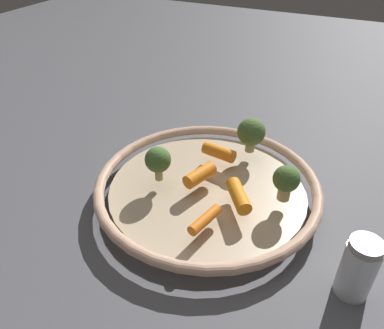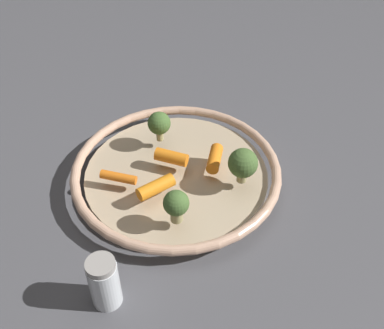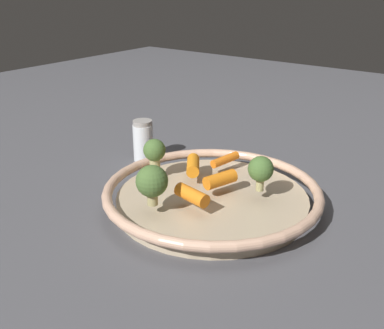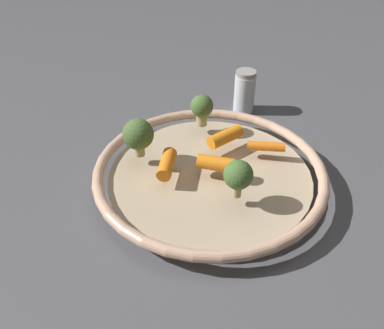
{
  "view_description": "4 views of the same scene",
  "coord_description": "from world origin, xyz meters",
  "px_view_note": "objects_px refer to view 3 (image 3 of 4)",
  "views": [
    {
      "loc": [
        0.18,
        -0.43,
        0.39
      ],
      "look_at": [
        -0.02,
        -0.02,
        0.08
      ],
      "focal_mm": 34.9,
      "sensor_mm": 36.0,
      "label": 1
    },
    {
      "loc": [
        0.57,
        0.03,
        0.57
      ],
      "look_at": [
        0.02,
        0.03,
        0.06
      ],
      "focal_mm": 43.9,
      "sensor_mm": 36.0,
      "label": 2
    },
    {
      "loc": [
        -0.38,
        0.56,
        0.35
      ],
      "look_at": [
        0.03,
        0.02,
        0.07
      ],
      "focal_mm": 43.59,
      "sensor_mm": 36.0,
      "label": 3
    },
    {
      "loc": [
        -0.49,
        0.05,
        0.41
      ],
      "look_at": [
        -0.03,
        0.03,
        0.06
      ],
      "focal_mm": 38.34,
      "sensor_mm": 36.0,
      "label": 4
    }
  ],
  "objects_px": {
    "salt_shaker": "(143,141)",
    "baby_carrot_right": "(220,179)",
    "baby_carrot_center": "(225,160)",
    "broccoli_floret_small": "(152,182)",
    "broccoli_floret_mid": "(261,170)",
    "serving_bowl": "(212,196)",
    "baby_carrot_back": "(193,165)",
    "broccoli_floret_edge": "(154,152)",
    "baby_carrot_left": "(192,195)"
  },
  "relations": [
    {
      "from": "baby_carrot_right",
      "to": "broccoli_floret_edge",
      "type": "relative_size",
      "value": 0.99
    },
    {
      "from": "baby_carrot_back",
      "to": "broccoli_floret_mid",
      "type": "xyz_separation_m",
      "value": [
        -0.13,
        -0.0,
        0.02
      ]
    },
    {
      "from": "serving_bowl",
      "to": "baby_carrot_right",
      "type": "height_order",
      "value": "baby_carrot_right"
    },
    {
      "from": "serving_bowl",
      "to": "salt_shaker",
      "type": "height_order",
      "value": "salt_shaker"
    },
    {
      "from": "salt_shaker",
      "to": "broccoli_floret_small",
      "type": "bearing_deg",
      "value": 135.4
    },
    {
      "from": "baby_carrot_left",
      "to": "salt_shaker",
      "type": "distance_m",
      "value": 0.28
    },
    {
      "from": "serving_bowl",
      "to": "broccoli_floret_small",
      "type": "relative_size",
      "value": 5.73
    },
    {
      "from": "serving_bowl",
      "to": "broccoli_floret_edge",
      "type": "bearing_deg",
      "value": 2.48
    },
    {
      "from": "baby_carrot_center",
      "to": "broccoli_floret_small",
      "type": "bearing_deg",
      "value": 90.7
    },
    {
      "from": "broccoli_floret_edge",
      "to": "salt_shaker",
      "type": "bearing_deg",
      "value": -39.36
    },
    {
      "from": "serving_bowl",
      "to": "baby_carrot_back",
      "type": "height_order",
      "value": "baby_carrot_back"
    },
    {
      "from": "baby_carrot_center",
      "to": "broccoli_floret_small",
      "type": "height_order",
      "value": "broccoli_floret_small"
    },
    {
      "from": "baby_carrot_back",
      "to": "baby_carrot_left",
      "type": "distance_m",
      "value": 0.12
    },
    {
      "from": "baby_carrot_back",
      "to": "broccoli_floret_small",
      "type": "xyz_separation_m",
      "value": [
        -0.03,
        0.14,
        0.03
      ]
    },
    {
      "from": "baby_carrot_back",
      "to": "broccoli_floret_edge",
      "type": "height_order",
      "value": "broccoli_floret_edge"
    },
    {
      "from": "baby_carrot_left",
      "to": "broccoli_floret_mid",
      "type": "xyz_separation_m",
      "value": [
        -0.06,
        -0.1,
        0.02
      ]
    },
    {
      "from": "baby_carrot_right",
      "to": "broccoli_floret_edge",
      "type": "height_order",
      "value": "broccoli_floret_edge"
    },
    {
      "from": "salt_shaker",
      "to": "baby_carrot_right",
      "type": "bearing_deg",
      "value": 161.83
    },
    {
      "from": "broccoli_floret_edge",
      "to": "salt_shaker",
      "type": "height_order",
      "value": "broccoli_floret_edge"
    },
    {
      "from": "broccoli_floret_small",
      "to": "baby_carrot_back",
      "type": "bearing_deg",
      "value": -78.61
    },
    {
      "from": "baby_carrot_center",
      "to": "baby_carrot_back",
      "type": "height_order",
      "value": "baby_carrot_back"
    },
    {
      "from": "serving_bowl",
      "to": "salt_shaker",
      "type": "distance_m",
      "value": 0.25
    },
    {
      "from": "broccoli_floret_edge",
      "to": "broccoli_floret_mid",
      "type": "distance_m",
      "value": 0.19
    },
    {
      "from": "baby_carrot_center",
      "to": "broccoli_floret_edge",
      "type": "height_order",
      "value": "broccoli_floret_edge"
    },
    {
      "from": "baby_carrot_back",
      "to": "salt_shaker",
      "type": "distance_m",
      "value": 0.18
    },
    {
      "from": "broccoli_floret_mid",
      "to": "salt_shaker",
      "type": "relative_size",
      "value": 0.67
    },
    {
      "from": "baby_carrot_back",
      "to": "baby_carrot_left",
      "type": "xyz_separation_m",
      "value": [
        -0.07,
        0.09,
        -0.0
      ]
    },
    {
      "from": "serving_bowl",
      "to": "salt_shaker",
      "type": "bearing_deg",
      "value": -20.63
    },
    {
      "from": "baby_carrot_right",
      "to": "salt_shaker",
      "type": "height_order",
      "value": "salt_shaker"
    },
    {
      "from": "serving_bowl",
      "to": "baby_carrot_left",
      "type": "height_order",
      "value": "baby_carrot_left"
    },
    {
      "from": "baby_carrot_center",
      "to": "broccoli_floret_edge",
      "type": "bearing_deg",
      "value": 49.6
    },
    {
      "from": "baby_carrot_right",
      "to": "baby_carrot_back",
      "type": "height_order",
      "value": "same"
    },
    {
      "from": "baby_carrot_center",
      "to": "baby_carrot_right",
      "type": "xyz_separation_m",
      "value": [
        -0.05,
        0.08,
        0.0
      ]
    },
    {
      "from": "baby_carrot_left",
      "to": "broccoli_floret_edge",
      "type": "height_order",
      "value": "broccoli_floret_edge"
    },
    {
      "from": "baby_carrot_left",
      "to": "broccoli_floret_small",
      "type": "bearing_deg",
      "value": 46.23
    },
    {
      "from": "broccoli_floret_small",
      "to": "broccoli_floret_mid",
      "type": "bearing_deg",
      "value": -126.6
    },
    {
      "from": "baby_carrot_back",
      "to": "broccoli_floret_mid",
      "type": "height_order",
      "value": "broccoli_floret_mid"
    },
    {
      "from": "baby_carrot_center",
      "to": "broccoli_floret_mid",
      "type": "bearing_deg",
      "value": 150.03
    },
    {
      "from": "baby_carrot_center",
      "to": "baby_carrot_right",
      "type": "height_order",
      "value": "baby_carrot_right"
    },
    {
      "from": "broccoli_floret_mid",
      "to": "baby_carrot_center",
      "type": "bearing_deg",
      "value": -29.97
    },
    {
      "from": "serving_bowl",
      "to": "broccoli_floret_mid",
      "type": "bearing_deg",
      "value": -155.91
    },
    {
      "from": "baby_carrot_right",
      "to": "broccoli_floret_mid",
      "type": "distance_m",
      "value": 0.07
    },
    {
      "from": "broccoli_floret_mid",
      "to": "serving_bowl",
      "type": "bearing_deg",
      "value": 24.09
    },
    {
      "from": "serving_bowl",
      "to": "broccoli_floret_mid",
      "type": "height_order",
      "value": "broccoli_floret_mid"
    },
    {
      "from": "serving_bowl",
      "to": "broccoli_floret_edge",
      "type": "xyz_separation_m",
      "value": [
        0.12,
        0.01,
        0.05
      ]
    },
    {
      "from": "broccoli_floret_edge",
      "to": "broccoli_floret_mid",
      "type": "bearing_deg",
      "value": -169.09
    },
    {
      "from": "serving_bowl",
      "to": "broccoli_floret_mid",
      "type": "distance_m",
      "value": 0.09
    },
    {
      "from": "serving_bowl",
      "to": "baby_carrot_back",
      "type": "xyz_separation_m",
      "value": [
        0.06,
        -0.03,
        0.03
      ]
    },
    {
      "from": "baby_carrot_back",
      "to": "broccoli_floret_mid",
      "type": "relative_size",
      "value": 1.08
    },
    {
      "from": "baby_carrot_center",
      "to": "salt_shaker",
      "type": "height_order",
      "value": "salt_shaker"
    }
  ]
}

